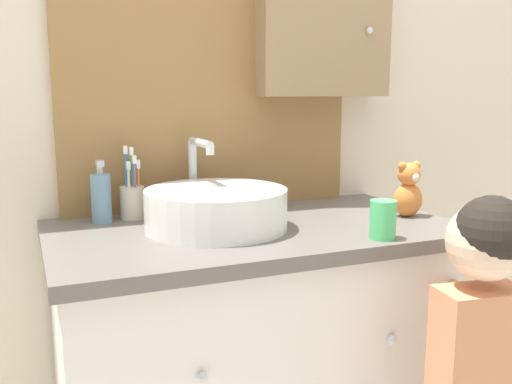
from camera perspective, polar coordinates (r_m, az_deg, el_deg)
name	(u,v)px	position (r m, az deg, el deg)	size (l,w,h in m)	color
wall_back	(221,67)	(1.75, -3.48, 12.37)	(3.20, 0.18, 2.50)	beige
vanity_counter	(256,376)	(1.64, -0.03, -17.94)	(1.05, 0.59, 0.85)	silver
sink_basin	(216,208)	(1.46, -4.03, -1.56)	(0.36, 0.41, 0.22)	white
toothbrush_holder	(132,199)	(1.60, -12.25, -0.73)	(0.07, 0.07, 0.20)	beige
soap_dispenser	(101,197)	(1.57, -15.23, -0.51)	(0.05, 0.05, 0.17)	#6B93B2
child_figure	(477,367)	(1.38, 21.20, -16.03)	(0.23, 0.46, 0.99)	slate
teddy_bear	(408,191)	(1.65, 14.98, 0.14)	(0.09, 0.07, 0.16)	orange
drinking_cup	(383,220)	(1.39, 12.57, -2.72)	(0.06, 0.06, 0.09)	#4CC670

